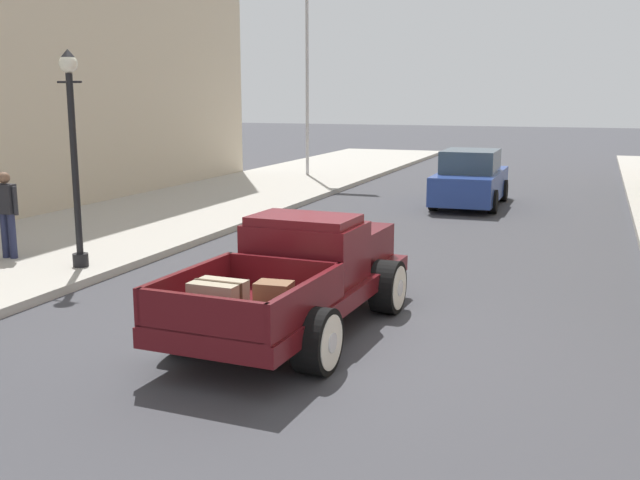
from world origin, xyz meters
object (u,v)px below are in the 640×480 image
at_px(hotrod_truck_maroon, 303,274).
at_px(flagpole, 313,26).
at_px(street_lamp_near, 73,143).
at_px(car_background_blue, 470,180).
at_px(pedestrian_sidewalk_left, 7,210).

distance_m(hotrod_truck_maroon, flagpole, 19.46).
distance_m(hotrod_truck_maroon, street_lamp_near, 5.40).
height_order(hotrod_truck_maroon, flagpole, flagpole).
bearing_deg(street_lamp_near, car_background_blue, 64.55).
bearing_deg(flagpole, street_lamp_near, -84.24).
distance_m(car_background_blue, pedestrian_sidewalk_left, 12.98).
bearing_deg(pedestrian_sidewalk_left, flagpole, 89.62).
height_order(car_background_blue, pedestrian_sidewalk_left, pedestrian_sidewalk_left).
bearing_deg(pedestrian_sidewalk_left, car_background_blue, 57.36).
relative_size(pedestrian_sidewalk_left, flagpole, 0.18).
bearing_deg(flagpole, hotrod_truck_maroon, -69.58).
bearing_deg(street_lamp_near, flagpole, 95.76).
bearing_deg(car_background_blue, pedestrian_sidewalk_left, -122.64).
distance_m(pedestrian_sidewalk_left, flagpole, 16.69).
xyz_separation_m(hotrod_truck_maroon, pedestrian_sidewalk_left, (-6.67, 1.60, 0.33)).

